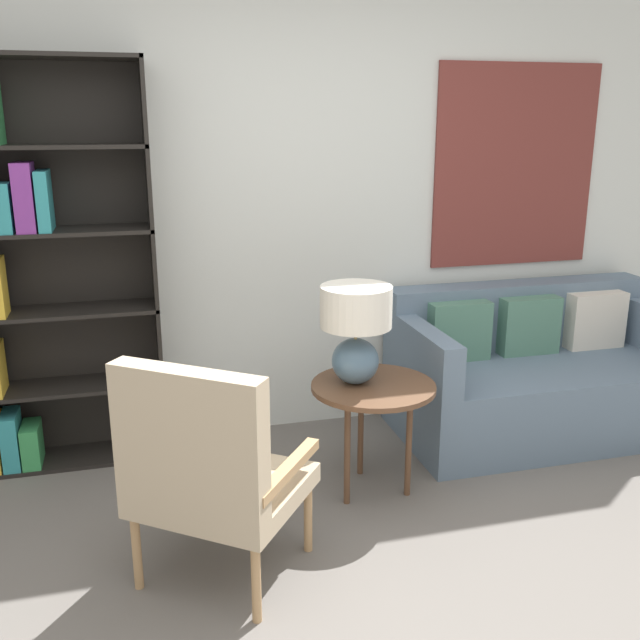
% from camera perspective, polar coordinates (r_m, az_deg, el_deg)
% --- Properties ---
extents(wall_back, '(6.40, 0.08, 2.70)m').
position_cam_1_polar(wall_back, '(4.00, -3.95, 9.76)').
color(wall_back, silver).
rests_on(wall_back, ground_plane).
extents(bookshelf, '(1.02, 0.30, 2.06)m').
position_cam_1_polar(bookshelf, '(3.84, -22.88, 3.18)').
color(bookshelf, black).
rests_on(bookshelf, ground_plane).
extents(armchair, '(0.81, 0.81, 0.94)m').
position_cam_1_polar(armchair, '(2.76, -9.02, -11.48)').
color(armchair, tan).
rests_on(armchair, ground_plane).
extents(couch, '(1.64, 0.85, 0.82)m').
position_cam_1_polar(couch, '(4.37, 16.86, -4.27)').
color(couch, slate).
rests_on(couch, ground_plane).
extents(side_table, '(0.59, 0.59, 0.56)m').
position_cam_1_polar(side_table, '(3.42, 4.28, -5.95)').
color(side_table, brown).
rests_on(side_table, ground_plane).
extents(table_lamp, '(0.34, 0.34, 0.47)m').
position_cam_1_polar(table_lamp, '(3.33, 2.88, -0.40)').
color(table_lamp, slate).
rests_on(table_lamp, side_table).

